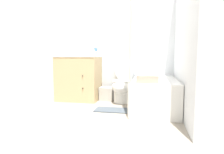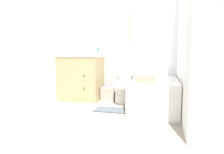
# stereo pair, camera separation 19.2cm
# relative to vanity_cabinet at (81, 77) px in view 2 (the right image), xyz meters

# --- Properties ---
(ground_plane) EXTENTS (14.00, 14.00, 0.00)m
(ground_plane) POSITION_rel_vanity_cabinet_xyz_m (0.72, -1.22, -0.45)
(ground_plane) COLOR gray
(wall_back) EXTENTS (8.00, 0.06, 2.50)m
(wall_back) POSITION_rel_vanity_cabinet_xyz_m (0.72, 0.31, 0.80)
(wall_back) COLOR silver
(wall_back) RESTS_ON ground_plane
(wall_right) EXTENTS (0.05, 2.51, 2.50)m
(wall_right) POSITION_rel_vanity_cabinet_xyz_m (1.88, -0.47, 0.80)
(wall_right) COLOR silver
(wall_right) RESTS_ON ground_plane
(vanity_cabinet) EXTENTS (0.83, 0.61, 0.89)m
(vanity_cabinet) POSITION_rel_vanity_cabinet_xyz_m (0.00, 0.00, 0.00)
(vanity_cabinet) COLOR tan
(vanity_cabinet) RESTS_ON ground_plane
(sink_faucet) EXTENTS (0.14, 0.12, 0.12)m
(sink_faucet) POSITION_rel_vanity_cabinet_xyz_m (-0.00, 0.18, 0.47)
(sink_faucet) COLOR silver
(sink_faucet) RESTS_ON vanity_cabinet
(toilet) EXTENTS (0.36, 0.65, 0.86)m
(toilet) POSITION_rel_vanity_cabinet_xyz_m (0.89, -0.05, -0.10)
(toilet) COLOR white
(toilet) RESTS_ON ground_plane
(bathtub) EXTENTS (0.72, 1.37, 0.50)m
(bathtub) POSITION_rel_vanity_cabinet_xyz_m (1.49, -0.40, -0.20)
(bathtub) COLOR white
(bathtub) RESTS_ON ground_plane
(shower_curtain) EXTENTS (0.02, 0.38, 1.99)m
(shower_curtain) POSITION_rel_vanity_cabinet_xyz_m (1.12, -0.84, 0.55)
(shower_curtain) COLOR silver
(shower_curtain) RESTS_ON ground_plane
(wastebasket) EXTENTS (0.27, 0.23, 0.26)m
(wastebasket) POSITION_rel_vanity_cabinet_xyz_m (0.56, 0.06, -0.32)
(wastebasket) COLOR #B7B2A8
(wastebasket) RESTS_ON ground_plane
(tissue_box) EXTENTS (0.12, 0.15, 0.11)m
(tissue_box) POSITION_rel_vanity_cabinet_xyz_m (0.31, 0.01, 0.48)
(tissue_box) COLOR beige
(tissue_box) RESTS_ON vanity_cabinet
(soap_dispenser) EXTENTS (0.06, 0.06, 0.18)m
(soap_dispenser) POSITION_rel_vanity_cabinet_xyz_m (0.33, 0.08, 0.51)
(soap_dispenser) COLOR #4C7AB2
(soap_dispenser) RESTS_ON vanity_cabinet
(hand_towel_folded) EXTENTS (0.28, 0.15, 0.09)m
(hand_towel_folded) POSITION_rel_vanity_cabinet_xyz_m (-0.24, -0.13, 0.48)
(hand_towel_folded) COLOR silver
(hand_towel_folded) RESTS_ON vanity_cabinet
(bath_towel_folded) EXTENTS (0.31, 0.21, 0.10)m
(bath_towel_folded) POSITION_rel_vanity_cabinet_xyz_m (1.38, -0.87, 0.10)
(bath_towel_folded) COLOR tan
(bath_towel_folded) RESTS_ON bathtub
(bath_mat) EXTENTS (0.55, 0.30, 0.02)m
(bath_mat) POSITION_rel_vanity_cabinet_xyz_m (0.81, -0.67, -0.45)
(bath_mat) COLOR #4C5660
(bath_mat) RESTS_ON ground_plane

